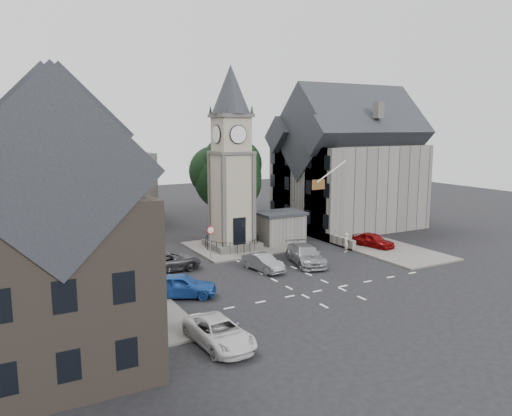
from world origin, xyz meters
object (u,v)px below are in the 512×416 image
clock_tower (231,159)px  pedestrian (346,243)px  car_west_blue (181,285)px  car_east_red (373,240)px  stone_shelter (280,228)px

clock_tower → pedestrian: (8.25, -5.99, -7.26)m
clock_tower → car_west_blue: clock_tower is taller
car_east_red → pedestrian: (-3.25, -0.12, 0.18)m
stone_shelter → car_west_blue: 16.59m
clock_tower → pedestrian: clock_tower is taller
car_east_red → pedestrian: size_ratio=2.33×
stone_shelter → car_west_blue: stone_shelter is taller
stone_shelter → clock_tower: bearing=174.2°
clock_tower → stone_shelter: 8.15m
clock_tower → stone_shelter: size_ratio=3.78×
clock_tower → pedestrian: 12.52m
stone_shelter → car_east_red: (6.70, -5.38, -0.87)m
clock_tower → stone_shelter: clock_tower is taller
car_east_red → pedestrian: pedestrian is taller
clock_tower → car_east_red: size_ratio=4.05×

